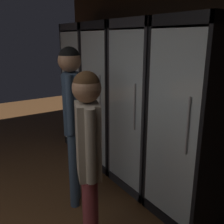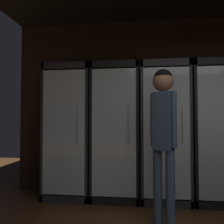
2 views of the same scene
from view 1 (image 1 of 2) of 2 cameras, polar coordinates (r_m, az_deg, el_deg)
The scene contains 7 objects.
wall_back at distance 2.85m, azimuth 20.10°, elevation 6.78°, with size 6.00×0.06×2.80m, color black.
cooler_far_left at distance 4.29m, azimuth -5.10°, elevation 4.90°, with size 0.69×0.58×2.01m.
cooler_left at distance 3.69m, azimuth 0.19°, elevation 3.07°, with size 0.69×0.58×2.01m.
cooler_center at distance 3.13m, azimuth 7.44°, elevation 0.61°, with size 0.69×0.58×2.01m.
cooler_right at distance 2.66m, azimuth 17.47°, elevation -2.84°, with size 0.69×0.58×2.01m.
shopper_near at distance 2.70m, azimuth -8.87°, elevation 1.02°, with size 0.27×0.23×1.73m.
shopper_far at distance 2.00m, azimuth -5.21°, elevation -8.88°, with size 0.35×0.24×1.59m.
Camera 1 is at (1.68, 0.77, 1.82)m, focal length 41.61 mm.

